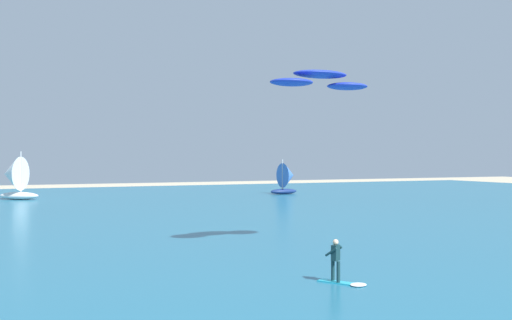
# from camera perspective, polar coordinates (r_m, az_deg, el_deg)

# --- Properties ---
(ocean) EXTENTS (160.00, 90.00, 0.10)m
(ocean) POSITION_cam_1_polar(r_m,az_deg,el_deg) (54.54, -14.86, -4.85)
(ocean) COLOR #236B89
(ocean) RESTS_ON ground
(kitesurfer) EXTENTS (1.49, 1.97, 1.67)m
(kitesurfer) POSITION_cam_1_polar(r_m,az_deg,el_deg) (23.64, 7.94, -10.01)
(kitesurfer) COLOR #26B2CC
(kitesurfer) RESTS_ON ocean
(kite) EXTENTS (6.06, 2.47, 0.90)m
(kite) POSITION_cam_1_polar(r_m,az_deg,el_deg) (32.05, 6.07, 7.49)
(kite) COLOR #1E33B2
(sailboat_heeled_over) EXTENTS (4.92, 4.48, 5.46)m
(sailboat_heeled_over) POSITION_cam_1_polar(r_m,az_deg,el_deg) (73.76, -21.89, -1.54)
(sailboat_heeled_over) COLOR silver
(sailboat_heeled_over) RESTS_ON ocean
(sailboat_mid_left) EXTENTS (3.89, 3.31, 4.53)m
(sailboat_mid_left) POSITION_cam_1_polar(r_m,az_deg,el_deg) (78.73, 2.97, -1.72)
(sailboat_mid_left) COLOR navy
(sailboat_mid_left) RESTS_ON ocean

